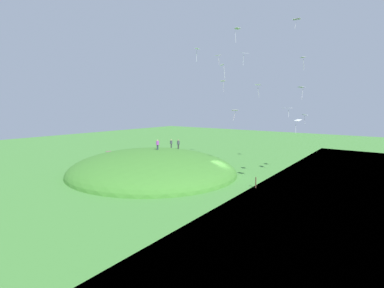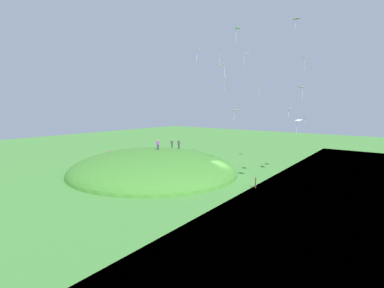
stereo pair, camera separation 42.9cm
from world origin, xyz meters
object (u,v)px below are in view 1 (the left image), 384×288
at_px(person_near_shore, 158,144).
at_px(kite_2, 237,29).
at_px(person_walking_path, 178,143).
at_px(kite_11, 305,115).
at_px(kite_1, 235,111).
at_px(kite_9, 245,53).
at_px(kite_12, 297,19).
at_px(person_watching_kites, 171,143).
at_px(kite_0, 222,66).
at_px(kite_13, 258,85).
at_px(kite_4, 303,58).
at_px(kite_7, 287,108).
at_px(kite_6, 218,56).
at_px(kite_3, 298,121).
at_px(kite_10, 301,88).
at_px(mooring_post, 256,183).
at_px(kite_8, 223,82).
at_px(kite_5, 197,50).

relative_size(person_near_shore, kite_2, 0.74).
height_order(person_walking_path, kite_11, kite_11).
xyz_separation_m(kite_1, kite_9, (2.74, -8.28, 9.37)).
relative_size(kite_2, kite_12, 2.03).
height_order(person_watching_kites, kite_0, kite_0).
height_order(kite_12, kite_13, kite_12).
bearing_deg(person_watching_kites, kite_2, -96.49).
distance_m(kite_4, kite_12, 12.07).
bearing_deg(kite_2, kite_7, 148.76).
distance_m(kite_6, kite_7, 18.97).
xyz_separation_m(person_near_shore, kite_11, (-19.65, -11.87, 4.64)).
xyz_separation_m(kite_3, kite_12, (-0.96, 6.30, 12.40)).
bearing_deg(kite_4, kite_6, 20.23).
distance_m(kite_10, kite_13, 9.15).
xyz_separation_m(kite_11, mooring_post, (2.72, 11.45, -8.40)).
distance_m(kite_8, kite_11, 17.63).
bearing_deg(kite_10, mooring_post, 49.14).
relative_size(person_watching_kites, kite_10, 0.96).
bearing_deg(kite_13, kite_2, 15.14).
bearing_deg(kite_4, kite_0, 54.74).
height_order(kite_5, kite_12, kite_12).
distance_m(kite_0, kite_1, 6.92).
bearing_deg(mooring_post, kite_2, -47.75).
xyz_separation_m(kite_3, kite_7, (-0.66, 7.27, 1.86)).
height_order(person_near_shore, kite_9, kite_9).
bearing_deg(kite_5, person_near_shore, 0.63).
bearing_deg(person_watching_kites, kite_13, -96.23).
bearing_deg(kite_11, mooring_post, 76.61).
bearing_deg(kite_2, person_near_shore, 41.98).
distance_m(kite_10, mooring_post, 13.40).
xyz_separation_m(person_near_shore, kite_10, (-20.73, -4.82, 8.31)).
bearing_deg(kite_2, kite_12, 153.51).
height_order(person_watching_kites, kite_11, kite_11).
relative_size(kite_0, kite_9, 0.93).
xyz_separation_m(kite_5, kite_9, (-1.97, -10.82, 0.95)).
relative_size(kite_4, kite_5, 1.17).
distance_m(kite_7, kite_12, 10.60).
distance_m(kite_3, kite_8, 18.11).
distance_m(kite_5, kite_13, 11.60).
bearing_deg(kite_12, kite_8, -34.70).
xyz_separation_m(kite_0, kite_7, (-9.92, 1.08, -6.03)).
bearing_deg(kite_2, kite_3, -174.31).
bearing_deg(mooring_post, kite_1, -26.65).
relative_size(kite_4, kite_13, 1.03).
distance_m(kite_9, mooring_post, 22.42).
bearing_deg(kite_3, person_watching_kites, 10.25).
bearing_deg(kite_3, kite_12, 98.66).
height_order(kite_4, mooring_post, kite_4).
height_order(person_near_shore, kite_12, kite_12).
bearing_deg(kite_10, kite_1, 14.97).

